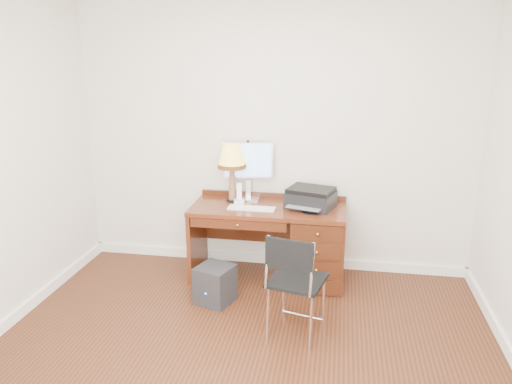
% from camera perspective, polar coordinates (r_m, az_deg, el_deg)
% --- Properties ---
extents(ground, '(4.00, 4.00, 0.00)m').
position_cam_1_polar(ground, '(3.95, -1.80, -18.41)').
color(ground, '#34180C').
rests_on(ground, ground).
extents(room_shell, '(4.00, 4.00, 4.00)m').
position_cam_1_polar(room_shell, '(4.45, -0.14, -13.34)').
color(room_shell, silver).
rests_on(room_shell, ground).
extents(desk, '(1.50, 0.67, 0.75)m').
position_cam_1_polar(desk, '(4.95, 5.11, -5.58)').
color(desk, '#5B2613').
rests_on(desk, ground).
extents(monitor, '(0.51, 0.20, 0.58)m').
position_cam_1_polar(monitor, '(5.03, -0.87, 3.25)').
color(monitor, silver).
rests_on(monitor, desk).
extents(keyboard, '(0.46, 0.14, 0.02)m').
position_cam_1_polar(keyboard, '(4.79, -0.52, -1.87)').
color(keyboard, white).
rests_on(keyboard, desk).
extents(mouse_pad, '(0.20, 0.20, 0.04)m').
position_cam_1_polar(mouse_pad, '(4.75, 6.45, -2.11)').
color(mouse_pad, black).
rests_on(mouse_pad, desk).
extents(printer, '(0.51, 0.45, 0.19)m').
position_cam_1_polar(printer, '(4.85, 6.28, -0.66)').
color(printer, black).
rests_on(printer, desk).
extents(leg_lamp, '(0.28, 0.28, 0.58)m').
position_cam_1_polar(leg_lamp, '(4.94, -2.78, 3.70)').
color(leg_lamp, black).
rests_on(leg_lamp, desk).
extents(phone, '(0.11, 0.11, 0.21)m').
position_cam_1_polar(phone, '(4.94, -1.92, -0.68)').
color(phone, white).
rests_on(phone, desk).
extents(pen_cup, '(0.09, 0.09, 0.11)m').
position_cam_1_polar(pen_cup, '(5.01, 5.73, -0.60)').
color(pen_cup, black).
rests_on(pen_cup, desk).
extents(chair, '(0.50, 0.50, 0.88)m').
position_cam_1_polar(chair, '(3.94, 4.63, -9.58)').
color(chair, black).
rests_on(chair, ground).
extents(equipment_box, '(0.38, 0.38, 0.35)m').
position_cam_1_polar(equipment_box, '(4.62, -4.69, -10.47)').
color(equipment_box, black).
rests_on(equipment_box, ground).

